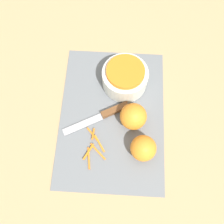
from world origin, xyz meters
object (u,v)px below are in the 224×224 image
Objects in this scene: orange_left at (143,148)px; orange_right at (133,116)px; bowl_speckled at (125,77)px; knife at (108,113)px.

orange_left is 0.93× the size of orange_right.
knife is (0.11, -0.05, -0.03)m from bowl_speckled.
bowl_speckled is 0.23m from orange_left.
knife is 2.50× the size of orange_right.
orange_left is (0.23, 0.06, -0.00)m from bowl_speckled.
bowl_speckled is at bearing -141.25° from knife.
orange_right is (0.13, 0.03, 0.00)m from bowl_speckled.
orange_right is at bearing 138.36° from knife.
bowl_speckled is 0.71× the size of knife.
orange_left is at bearing 106.09° from knife.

